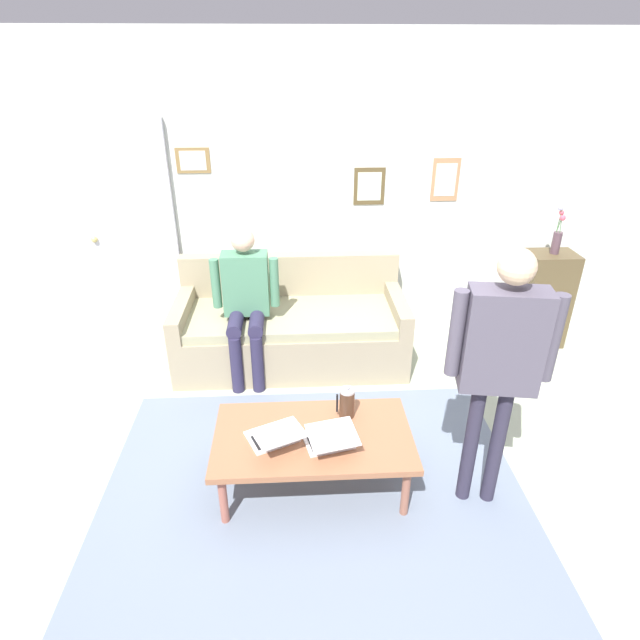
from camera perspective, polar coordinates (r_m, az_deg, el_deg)
ground_plane at (r=3.50m, az=1.75°, el=-18.01°), size 7.68×7.68×0.00m
area_rug at (r=3.46m, az=-0.66°, el=-18.70°), size 2.68×2.20×0.01m
back_wall at (r=4.80m, az=-0.22°, el=13.55°), size 7.04×0.11×2.70m
interior_door at (r=5.01m, az=-20.18°, el=8.62°), size 0.82×0.09×2.05m
couch at (r=4.63m, az=-3.20°, el=-0.89°), size 1.99×0.90×0.88m
coffee_table at (r=3.28m, az=-0.78°, el=-13.08°), size 1.22×0.70×0.40m
laptop_left at (r=3.19m, az=-5.08°, el=-12.60°), size 0.40×0.43×0.13m
laptop_center at (r=3.16m, az=1.05°, el=-12.94°), size 0.35×0.38×0.15m
french_press at (r=3.34m, az=2.99°, el=-9.12°), size 0.12×0.10×0.23m
side_shelf at (r=5.27m, az=23.51°, el=2.14°), size 0.42×0.32×0.90m
flower_vase at (r=5.06m, az=24.76°, el=8.40°), size 0.08×0.09×0.43m
person_standing at (r=2.95m, az=19.37°, el=-3.44°), size 0.58×0.25×1.65m
person_seated at (r=4.26m, az=-8.21°, el=2.57°), size 0.55×0.51×1.28m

